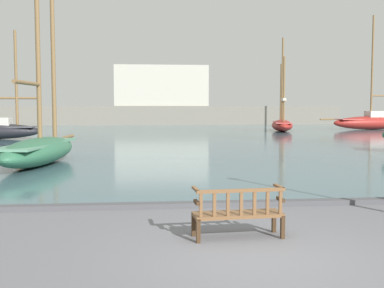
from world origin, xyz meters
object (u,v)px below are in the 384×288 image
(sailboat_far_port, at_px, (282,123))
(sailboat_nearest_port, at_px, (39,147))
(park_bench, at_px, (238,212))
(sailboat_centre_channel, at_px, (373,121))

(sailboat_far_port, bearing_deg, sailboat_nearest_port, -124.91)
(park_bench, height_order, sailboat_nearest_port, sailboat_nearest_port)
(sailboat_nearest_port, bearing_deg, park_bench, -62.11)
(sailboat_centre_channel, bearing_deg, sailboat_nearest_port, -135.24)
(park_bench, relative_size, sailboat_centre_channel, 0.15)
(sailboat_nearest_port, bearing_deg, sailboat_far_port, 55.09)
(park_bench, xyz_separation_m, sailboat_far_port, (10.97, 34.89, 0.36))
(sailboat_centre_channel, bearing_deg, sailboat_far_port, -165.80)
(sailboat_far_port, distance_m, sailboat_centre_channel, 10.32)
(park_bench, height_order, sailboat_far_port, sailboat_far_port)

